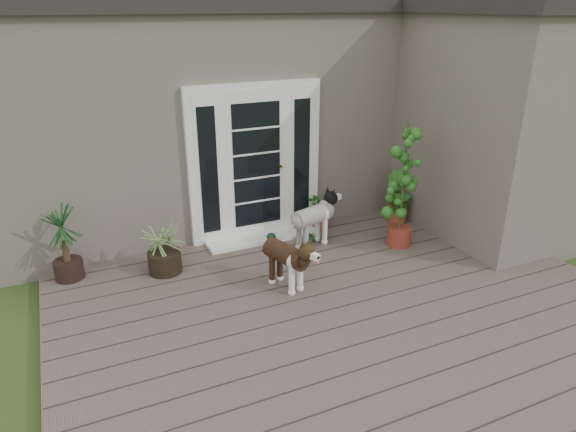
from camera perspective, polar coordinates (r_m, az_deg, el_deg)
name	(u,v)px	position (r m, az deg, el deg)	size (l,w,h in m)	color
deck	(346,310)	(5.85, 6.50, -10.30)	(6.20, 4.60, 0.12)	#6B5B4C
house_main	(222,109)	(8.97, -7.27, 11.64)	(7.40, 4.00, 3.10)	#665E54
roof_main	(217,4)	(8.82, -7.83, 22.22)	(7.60, 4.20, 0.20)	#2D2826
house_wing	(490,132)	(7.81, 21.52, 8.65)	(1.60, 2.40, 3.10)	#665E54
roof_wing	(510,5)	(7.63, 23.38, 20.71)	(1.80, 2.60, 0.20)	#2D2826
door_unit	(256,162)	(7.11, -3.60, 5.96)	(1.90, 0.14, 2.15)	white
door_step	(263,237)	(7.30, -2.83, -2.37)	(1.60, 0.40, 0.05)	white
brindle_dog	(286,263)	(5.97, -0.21, -5.25)	(0.32, 0.75, 0.63)	#3C2315
white_dog	(312,224)	(6.98, 2.71, -0.87)	(0.34, 0.79, 0.66)	beige
spider_plant	(163,245)	(6.47, -13.67, -3.15)	(0.68, 0.68, 0.73)	#738E57
yucca	(64,243)	(6.64, -23.56, -2.77)	(0.65, 0.65, 0.94)	black
herb_a	(320,212)	(7.57, 3.57, 0.42)	(0.40, 0.40, 0.51)	#265518
herb_b	(398,204)	(7.94, 12.08, 1.31)	(0.39, 0.39, 0.58)	#175318
herb_c	(397,197)	(8.25, 12.01, 2.02)	(0.35, 0.35, 0.55)	#205A19
sapling	(403,184)	(6.98, 12.65, 3.50)	(0.52, 0.52, 1.77)	#255919
clog_left	(273,241)	(7.13, -1.71, -2.78)	(0.16, 0.34, 0.10)	black
clog_right	(309,241)	(7.15, 2.30, -2.77)	(0.14, 0.30, 0.09)	#153519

